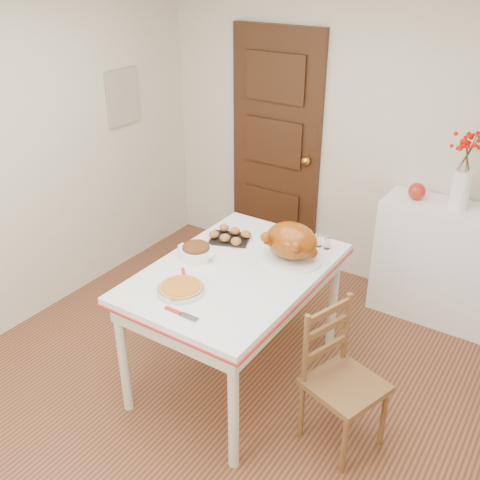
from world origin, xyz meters
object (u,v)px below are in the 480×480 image
Objects in this scene: kitchen_table at (236,325)px; pumpkin_pie at (181,288)px; chair_oak at (346,382)px; turkey_platter at (291,242)px; sideboard at (439,262)px.

pumpkin_pie is at bearing -106.98° from kitchen_table.
turkey_platter is at bearing 73.25° from chair_oak.
turkey_platter reaches higher than sideboard.
sideboard reaches higher than chair_oak.
turkey_platter is (-0.66, -1.19, 0.50)m from sideboard.
sideboard reaches higher than kitchen_table.
kitchen_table is 0.60m from pumpkin_pie.
chair_oak is (-0.06, -1.60, -0.03)m from sideboard.
sideboard is 1.45m from turkey_platter.
turkey_platter is at bearing -119.07° from sideboard.
kitchen_table is 1.61× the size of chair_oak.
pumpkin_pie is at bearing -118.43° from sideboard.
turkey_platter is (0.23, 0.28, 0.55)m from kitchen_table.
pumpkin_pie is (-1.01, -1.86, 0.41)m from sideboard.
sideboard is 1.06× the size of chair_oak.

